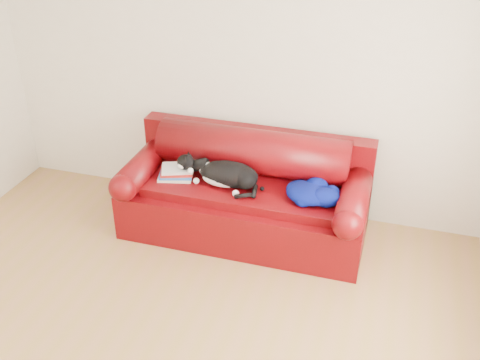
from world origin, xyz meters
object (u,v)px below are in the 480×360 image
Objects in this scene: sofa_base at (245,209)px; cat at (227,175)px; book_stack at (177,172)px; blanket at (312,192)px.

cat reaches higher than sofa_base.
blanket is (1.19, -0.02, 0.01)m from book_stack.
cat is at bearing -150.06° from sofa_base.
cat is (-0.13, -0.08, 0.36)m from sofa_base.
cat reaches higher than book_stack.
book_stack is (-0.60, -0.07, 0.31)m from sofa_base.
book_stack is 0.71× the size of blanket.
blanket is (0.59, -0.09, 0.32)m from sofa_base.
sofa_base is 4.46× the size of blanket.
cat reaches higher than blanket.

